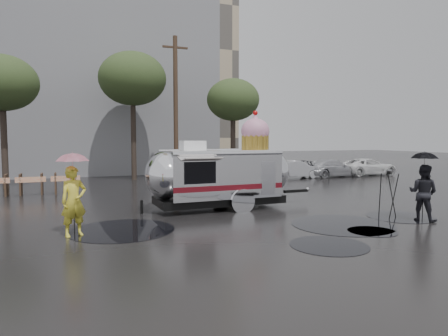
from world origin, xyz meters
name	(u,v)px	position (x,y,z in m)	size (l,w,h in m)	color
ground	(215,230)	(0.00, 0.00, 0.00)	(120.00, 120.00, 0.00)	black
puddles	(287,227)	(2.12, -0.45, 0.00)	(11.67, 6.07, 0.01)	black
grey_building	(65,90)	(-4.00, 24.00, 6.50)	(22.00, 12.00, 13.00)	slate
utility_pole	(176,107)	(2.50, 14.00, 4.62)	(1.60, 0.28, 9.00)	#473323
tree_left	(2,83)	(-7.00, 13.00, 5.48)	(3.64, 3.64, 6.95)	#382D26
tree_mid	(133,79)	(0.00, 15.00, 6.34)	(4.20, 4.20, 8.03)	#382D26
tree_right	(233,100)	(6.00, 13.00, 5.06)	(3.36, 3.36, 6.42)	#382D26
barricade_row	(31,184)	(-5.55, 9.96, 0.52)	(4.30, 0.80, 1.00)	#473323
parked_cars	(318,167)	(11.78, 12.00, 0.72)	(13.20, 1.90, 1.50)	silver
airstream_trailer	(221,173)	(1.50, 3.42, 1.34)	(7.09, 2.77, 3.82)	silver
person_left	(74,201)	(-3.81, 0.79, 0.96)	(0.69, 0.46, 1.91)	gold
umbrella_pink	(73,166)	(-3.81, 0.79, 1.92)	(1.10, 1.10, 2.30)	pink
person_right	(423,193)	(6.70, -1.18, 0.91)	(0.88, 0.49, 1.82)	black
umbrella_black	(424,162)	(6.70, -1.18, 1.90)	(1.03, 1.03, 2.25)	black
tripod	(389,190)	(6.04, -0.38, 0.95)	(0.65, 0.60, 1.58)	black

